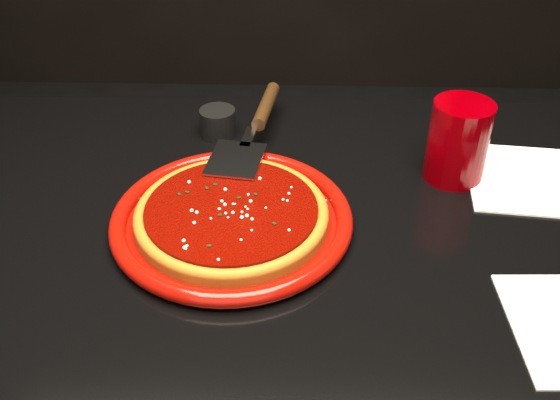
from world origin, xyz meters
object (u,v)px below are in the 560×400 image
object	(u,v)px
ramekin	(218,122)
cup	(458,141)
pizza_server	(254,128)
plate	(232,219)

from	to	relation	value
ramekin	cup	bearing A→B (deg)	-17.42
pizza_server	ramekin	bearing A→B (deg)	149.25
pizza_server	ramekin	distance (m)	0.08
cup	ramekin	world-z (taller)	cup
plate	ramekin	xyz separation A→B (m)	(-0.04, 0.23, 0.01)
plate	ramekin	distance (m)	0.23
pizza_server	cup	xyz separation A→B (m)	(0.28, -0.06, 0.02)
cup	ramekin	xyz separation A→B (m)	(-0.34, 0.11, -0.04)
plate	cup	size ratio (longest dim) A/B	2.68
plate	pizza_server	world-z (taller)	pizza_server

